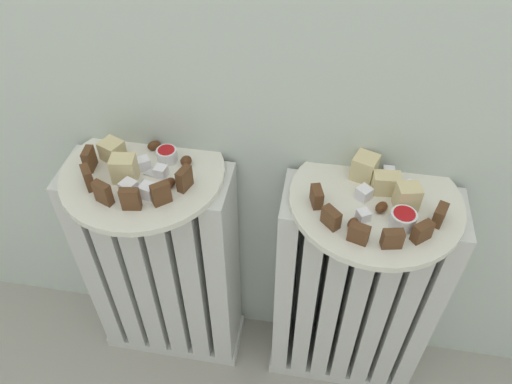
# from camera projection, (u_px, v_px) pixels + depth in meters

# --- Properties ---
(radiator_left) EXTENTS (0.33, 0.13, 0.56)m
(radiator_left) POSITION_uv_depth(u_px,v_px,m) (164.00, 270.00, 1.09)
(radiator_left) COLOR silver
(radiator_left) RESTS_ON ground_plane
(radiator_right) EXTENTS (0.33, 0.13, 0.56)m
(radiator_right) POSITION_uv_depth(u_px,v_px,m) (352.00, 296.00, 1.04)
(radiator_right) COLOR silver
(radiator_right) RESTS_ON ground_plane
(plate_left) EXTENTS (0.29, 0.29, 0.01)m
(plate_left) POSITION_uv_depth(u_px,v_px,m) (143.00, 173.00, 0.88)
(plate_left) COLOR silver
(plate_left) RESTS_ON radiator_left
(plate_right) EXTENTS (0.29, 0.29, 0.01)m
(plate_right) POSITION_uv_depth(u_px,v_px,m) (376.00, 200.00, 0.83)
(plate_right) COLOR silver
(plate_right) RESTS_ON radiator_right
(dark_cake_slice_left_0) EXTENTS (0.02, 0.03, 0.04)m
(dark_cake_slice_left_0) POSITION_uv_depth(u_px,v_px,m) (89.00, 159.00, 0.87)
(dark_cake_slice_left_0) COLOR #56351E
(dark_cake_slice_left_0) RESTS_ON plate_left
(dark_cake_slice_left_1) EXTENTS (0.03, 0.03, 0.04)m
(dark_cake_slice_left_1) POSITION_uv_depth(u_px,v_px,m) (88.00, 178.00, 0.84)
(dark_cake_slice_left_1) COLOR #56351E
(dark_cake_slice_left_1) RESTS_ON plate_left
(dark_cake_slice_left_2) EXTENTS (0.03, 0.02, 0.04)m
(dark_cake_slice_left_2) POSITION_uv_depth(u_px,v_px,m) (103.00, 193.00, 0.81)
(dark_cake_slice_left_2) COLOR #56351E
(dark_cake_slice_left_2) RESTS_ON plate_left
(dark_cake_slice_left_3) EXTENTS (0.03, 0.02, 0.04)m
(dark_cake_slice_left_3) POSITION_uv_depth(u_px,v_px,m) (130.00, 199.00, 0.80)
(dark_cake_slice_left_3) COLOR #56351E
(dark_cake_slice_left_3) RESTS_ON plate_left
(dark_cake_slice_left_4) EXTENTS (0.03, 0.03, 0.04)m
(dark_cake_slice_left_4) POSITION_uv_depth(u_px,v_px,m) (161.00, 194.00, 0.81)
(dark_cake_slice_left_4) COLOR #56351E
(dark_cake_slice_left_4) RESTS_ON plate_left
(dark_cake_slice_left_5) EXTENTS (0.02, 0.03, 0.04)m
(dark_cake_slice_left_5) POSITION_uv_depth(u_px,v_px,m) (184.00, 179.00, 0.83)
(dark_cake_slice_left_5) COLOR #56351E
(dark_cake_slice_left_5) RESTS_ON plate_left
(marble_cake_slice_left_0) EXTENTS (0.05, 0.04, 0.05)m
(marble_cake_slice_left_0) POSITION_uv_depth(u_px,v_px,m) (124.00, 169.00, 0.85)
(marble_cake_slice_left_0) COLOR beige
(marble_cake_slice_left_0) RESTS_ON plate_left
(marble_cake_slice_left_1) EXTENTS (0.05, 0.05, 0.04)m
(marble_cake_slice_left_1) POSITION_uv_depth(u_px,v_px,m) (112.00, 150.00, 0.89)
(marble_cake_slice_left_1) COLOR beige
(marble_cake_slice_left_1) RESTS_ON plate_left
(turkish_delight_left_0) EXTENTS (0.02, 0.02, 0.02)m
(turkish_delight_left_0) POSITION_uv_depth(u_px,v_px,m) (161.00, 171.00, 0.86)
(turkish_delight_left_0) COLOR white
(turkish_delight_left_0) RESTS_ON plate_left
(turkish_delight_left_1) EXTENTS (0.03, 0.03, 0.02)m
(turkish_delight_left_1) POSITION_uv_depth(u_px,v_px,m) (144.00, 163.00, 0.88)
(turkish_delight_left_1) COLOR white
(turkish_delight_left_1) RESTS_ON plate_left
(turkish_delight_left_2) EXTENTS (0.03, 0.03, 0.02)m
(turkish_delight_left_2) POSITION_uv_depth(u_px,v_px,m) (148.00, 191.00, 0.83)
(turkish_delight_left_2) COLOR white
(turkish_delight_left_2) RESTS_ON plate_left
(turkish_delight_left_3) EXTENTS (0.03, 0.03, 0.02)m
(turkish_delight_left_3) POSITION_uv_depth(u_px,v_px,m) (129.00, 188.00, 0.83)
(turkish_delight_left_3) COLOR white
(turkish_delight_left_3) RESTS_ON plate_left
(medjool_date_left_0) EXTENTS (0.03, 0.03, 0.02)m
(medjool_date_left_0) POSITION_uv_depth(u_px,v_px,m) (186.00, 161.00, 0.89)
(medjool_date_left_0) COLOR #4C2814
(medjool_date_left_0) RESTS_ON plate_left
(medjool_date_left_1) EXTENTS (0.03, 0.03, 0.01)m
(medjool_date_left_1) POSITION_uv_depth(u_px,v_px,m) (130.00, 158.00, 0.89)
(medjool_date_left_1) COLOR #4C2814
(medjool_date_left_1) RESTS_ON plate_left
(medjool_date_left_2) EXTENTS (0.03, 0.03, 0.02)m
(medjool_date_left_2) POSITION_uv_depth(u_px,v_px,m) (154.00, 146.00, 0.92)
(medjool_date_left_2) COLOR #4C2814
(medjool_date_left_2) RESTS_ON plate_left
(medjool_date_left_3) EXTENTS (0.03, 0.03, 0.02)m
(medjool_date_left_3) POSITION_uv_depth(u_px,v_px,m) (170.00, 183.00, 0.84)
(medjool_date_left_3) COLOR #4C2814
(medjool_date_left_3) RESTS_ON plate_left
(jam_bowl_left) EXTENTS (0.04, 0.04, 0.02)m
(jam_bowl_left) POSITION_uv_depth(u_px,v_px,m) (167.00, 154.00, 0.89)
(jam_bowl_left) COLOR white
(jam_bowl_left) RESTS_ON plate_left
(dark_cake_slice_right_0) EXTENTS (0.02, 0.03, 0.03)m
(dark_cake_slice_right_0) POSITION_uv_depth(u_px,v_px,m) (317.00, 197.00, 0.81)
(dark_cake_slice_right_0) COLOR #56351E
(dark_cake_slice_right_0) RESTS_ON plate_right
(dark_cake_slice_right_1) EXTENTS (0.03, 0.03, 0.03)m
(dark_cake_slice_right_1) POSITION_uv_depth(u_px,v_px,m) (331.00, 218.00, 0.78)
(dark_cake_slice_right_1) COLOR #56351E
(dark_cake_slice_right_1) RESTS_ON plate_right
(dark_cake_slice_right_2) EXTENTS (0.03, 0.02, 0.03)m
(dark_cake_slice_right_2) POSITION_uv_depth(u_px,v_px,m) (359.00, 233.00, 0.75)
(dark_cake_slice_right_2) COLOR #56351E
(dark_cake_slice_right_2) RESTS_ON plate_right
(dark_cake_slice_right_3) EXTENTS (0.03, 0.02, 0.03)m
(dark_cake_slice_right_3) POSITION_uv_depth(u_px,v_px,m) (392.00, 239.00, 0.74)
(dark_cake_slice_right_3) COLOR #56351E
(dark_cake_slice_right_3) RESTS_ON plate_right
(dark_cake_slice_right_4) EXTENTS (0.03, 0.03, 0.03)m
(dark_cake_slice_right_4) POSITION_uv_depth(u_px,v_px,m) (422.00, 232.00, 0.76)
(dark_cake_slice_right_4) COLOR #56351E
(dark_cake_slice_right_4) RESTS_ON plate_right
(dark_cake_slice_right_5) EXTENTS (0.03, 0.04, 0.03)m
(dark_cake_slice_right_5) POSITION_uv_depth(u_px,v_px,m) (440.00, 215.00, 0.78)
(dark_cake_slice_right_5) COLOR #56351E
(dark_cake_slice_right_5) RESTS_ON plate_right
(marble_cake_slice_right_0) EXTENTS (0.05, 0.05, 0.04)m
(marble_cake_slice_right_0) POSITION_uv_depth(u_px,v_px,m) (365.00, 167.00, 0.85)
(marble_cake_slice_right_0) COLOR beige
(marble_cake_slice_right_0) RESTS_ON plate_right
(marble_cake_slice_right_1) EXTENTS (0.04, 0.04, 0.05)m
(marble_cake_slice_right_1) POSITION_uv_depth(u_px,v_px,m) (407.00, 197.00, 0.80)
(marble_cake_slice_right_1) COLOR beige
(marble_cake_slice_right_1) RESTS_ON plate_right
(marble_cake_slice_right_2) EXTENTS (0.05, 0.03, 0.04)m
(marble_cake_slice_right_2) POSITION_uv_depth(u_px,v_px,m) (386.00, 183.00, 0.83)
(marble_cake_slice_right_2) COLOR beige
(marble_cake_slice_right_2) RESTS_ON plate_right
(turkish_delight_right_0) EXTENTS (0.03, 0.03, 0.02)m
(turkish_delight_right_0) POSITION_uv_depth(u_px,v_px,m) (409.00, 188.00, 0.83)
(turkish_delight_right_0) COLOR white
(turkish_delight_right_0) RESTS_ON plate_right
(turkish_delight_right_1) EXTENTS (0.03, 0.03, 0.02)m
(turkish_delight_right_1) POSITION_uv_depth(u_px,v_px,m) (363.00, 215.00, 0.79)
(turkish_delight_right_1) COLOR white
(turkish_delight_right_1) RESTS_ON plate_right
(turkish_delight_right_2) EXTENTS (0.03, 0.03, 0.02)m
(turkish_delight_right_2) POSITION_uv_depth(u_px,v_px,m) (364.00, 193.00, 0.82)
(turkish_delight_right_2) COLOR white
(turkish_delight_right_2) RESTS_ON plate_right
(turkish_delight_right_3) EXTENTS (0.02, 0.02, 0.02)m
(turkish_delight_right_3) POSITION_uv_depth(u_px,v_px,m) (389.00, 173.00, 0.86)
(turkish_delight_right_3) COLOR white
(turkish_delight_right_3) RESTS_ON plate_right
(medjool_date_right_0) EXTENTS (0.03, 0.03, 0.02)m
(medjool_date_right_0) POSITION_uv_depth(u_px,v_px,m) (381.00, 207.00, 0.80)
(medjool_date_right_0) COLOR #4C2814
(medjool_date_right_0) RESTS_ON plate_right
(medjool_date_right_1) EXTENTS (0.02, 0.03, 0.02)m
(medjool_date_right_1) POSITION_uv_depth(u_px,v_px,m) (353.00, 224.00, 0.78)
(medjool_date_right_1) COLOR #4C2814
(medjool_date_right_1) RESTS_ON plate_right
(jam_bowl_right) EXTENTS (0.04, 0.04, 0.03)m
(jam_bowl_right) POSITION_uv_depth(u_px,v_px,m) (403.00, 218.00, 0.78)
(jam_bowl_right) COLOR white
(jam_bowl_right) RESTS_ON plate_right
(fork) EXTENTS (0.03, 0.09, 0.00)m
(fork) POSITION_uv_depth(u_px,v_px,m) (144.00, 181.00, 0.86)
(fork) COLOR silver
(fork) RESTS_ON plate_left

